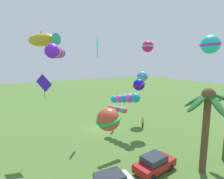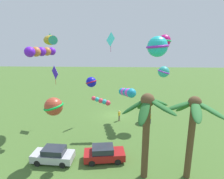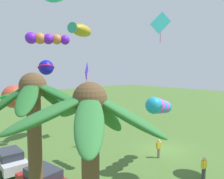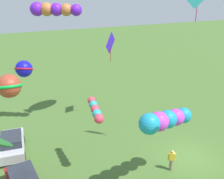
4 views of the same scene
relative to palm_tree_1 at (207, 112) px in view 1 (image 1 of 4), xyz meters
The scene contains 16 objects.
ground_plane 14.97m from the palm_tree_1, 77.45° to the right, with size 120.00×120.00×0.00m, color #476B2D.
palm_tree_1 is the anchor object (origin of this frame).
parked_car_1 6.23m from the palm_tree_1, 29.27° to the right, with size 4.09×2.21×1.51m.
spectator_0 11.88m from the palm_tree_1, 101.02° to the right, with size 0.27×0.55×1.59m.
spectator_1 12.72m from the palm_tree_1, 79.16° to the right, with size 0.37×0.51×1.59m.
kite_tube_0 8.22m from the palm_tree_1, 58.26° to the right, with size 2.27×0.65×1.10m.
kite_fish_1 15.88m from the palm_tree_1, 42.18° to the right, with size 3.04×3.88×1.52m.
kite_tube_2 13.13m from the palm_tree_1, 29.02° to the right, with size 2.24×3.67×1.06m.
kite_ball_3 5.54m from the palm_tree_1, 135.36° to the right, with size 2.13×2.13×1.54m.
kite_ball_4 14.46m from the palm_tree_1, 107.16° to the right, with size 1.95×1.98×1.66m.
kite_diamond_5 15.18m from the palm_tree_1, 75.14° to the right, with size 1.13×1.68×2.78m.
kite_diamond_6 15.30m from the palm_tree_1, 44.11° to the right, with size 1.30×1.34×2.56m.
kite_tube_7 10.28m from the palm_tree_1, 83.22° to the right, with size 2.23×4.19×1.71m.
kite_ball_8 6.08m from the palm_tree_1, 31.36° to the right, with size 1.39×1.40×0.96m.
kite_ball_9 8.44m from the palm_tree_1, 13.71° to the right, with size 1.90×1.91×1.67m.
kite_ball_10 13.94m from the palm_tree_1, 107.01° to the right, with size 2.51×2.51×1.61m.
Camera 1 is at (11.27, 22.81, 9.72)m, focal length 30.27 mm.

